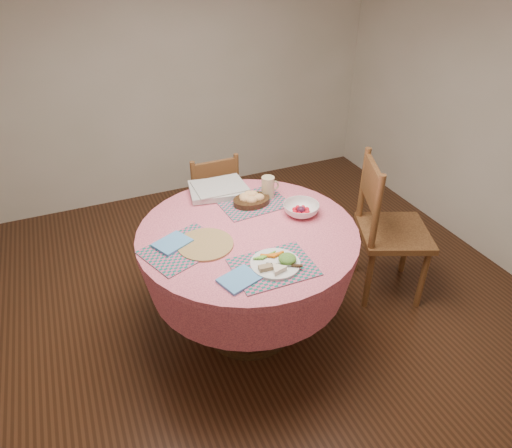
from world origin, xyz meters
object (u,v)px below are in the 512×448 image
at_px(bread_bowl, 251,199).
at_px(latte_mug, 268,187).
at_px(fruit_bowl, 301,209).
at_px(chair_right, 387,227).
at_px(dining_table, 248,258).
at_px(chair_back, 212,200).
at_px(wicker_trivet, 205,244).
at_px(dinner_plate, 277,263).

xyz_separation_m(bread_bowl, latte_mug, (0.13, 0.04, 0.03)).
bearing_deg(fruit_bowl, chair_right, -3.50).
bearing_deg(dining_table, chair_right, -0.09).
relative_size(chair_back, wicker_trivet, 2.80).
bearing_deg(dining_table, wicker_trivet, -171.10).
bearing_deg(latte_mug, wicker_trivet, -147.18).
xyz_separation_m(dining_table, fruit_bowl, (0.35, 0.04, 0.23)).
height_order(wicker_trivet, dinner_plate, dinner_plate).
distance_m(chair_right, fruit_bowl, 0.69).
height_order(chair_back, dinner_plate, chair_back).
xyz_separation_m(dinner_plate, bread_bowl, (0.12, 0.61, 0.02)).
height_order(bread_bowl, fruit_bowl, bread_bowl).
bearing_deg(dinner_plate, wicker_trivet, 130.95).
height_order(wicker_trivet, bread_bowl, bread_bowl).
bearing_deg(bread_bowl, dinner_plate, -101.02).
distance_m(dining_table, fruit_bowl, 0.42).
bearing_deg(fruit_bowl, bread_bowl, 135.08).
distance_m(dining_table, chair_back, 0.93).
relative_size(dinner_plate, latte_mug, 1.88).
relative_size(wicker_trivet, bread_bowl, 1.30).
height_order(dinner_plate, fruit_bowl, fruit_bowl).
height_order(dining_table, dinner_plate, dinner_plate).
bearing_deg(fruit_bowl, latte_mug, 109.68).
height_order(chair_right, fruit_bowl, chair_right).
distance_m(chair_right, dinner_plate, 1.07).
distance_m(wicker_trivet, bread_bowl, 0.50).
distance_m(chair_right, latte_mug, 0.84).
distance_m(dining_table, bread_bowl, 0.37).
relative_size(chair_back, bread_bowl, 3.65).
bearing_deg(chair_back, dinner_plate, 86.98).
xyz_separation_m(dining_table, latte_mug, (0.26, 0.30, 0.27)).
relative_size(chair_right, chair_back, 1.18).
relative_size(dinner_plate, fruit_bowl, 0.93).
bearing_deg(wicker_trivet, latte_mug, 32.82).
bearing_deg(fruit_bowl, dinner_plate, -131.26).
relative_size(chair_right, wicker_trivet, 3.31).
bearing_deg(latte_mug, dining_table, -131.44).
bearing_deg(latte_mug, chair_right, -22.36).
relative_size(dining_table, dinner_plate, 4.95).
xyz_separation_m(dinner_plate, fruit_bowl, (0.34, 0.39, 0.01)).
bearing_deg(latte_mug, fruit_bowl, -70.32).
distance_m(chair_back, dinner_plate, 1.32).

